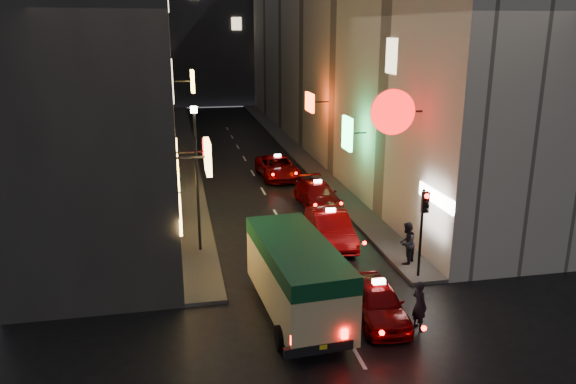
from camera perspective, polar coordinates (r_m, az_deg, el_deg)
building_left at (r=44.20m, az=-15.94°, el=15.13°), size 7.41×52.14×18.00m
building_right at (r=45.97m, az=5.14°, el=15.68°), size 8.19×52.00×18.00m
building_far at (r=76.28m, az=-8.07°, el=17.30°), size 30.00×10.00×22.00m
sidewalk_left at (r=45.09m, az=-10.30°, el=4.05°), size 1.50×52.00×0.15m
sidewalk_right at (r=46.01m, az=0.36°, el=4.55°), size 1.50×52.00×0.15m
minibus at (r=18.89m, az=0.88°, el=-7.95°), size 2.60×6.27×2.64m
taxi_near at (r=19.28m, az=9.12°, el=-10.65°), size 2.26×4.84×1.67m
taxi_second at (r=25.49m, az=4.32°, el=-3.36°), size 2.47×5.55×1.91m
taxi_third at (r=30.76m, az=3.02°, el=-0.06°), size 2.20×4.96×1.72m
taxi_far at (r=36.68m, az=-1.06°, el=2.71°), size 2.29×5.20×1.80m
pedestrian_crossing at (r=18.88m, az=13.23°, el=-10.83°), size 0.55×0.71×1.90m
pedestrian_sidewalk at (r=23.37m, az=11.99°, el=-4.83°), size 0.86×0.86×1.99m
traffic_light at (r=21.69m, az=13.63°, el=-2.27°), size 0.26×0.43×3.50m
lamp_post at (r=23.80m, az=-9.26°, el=2.23°), size 0.28×0.28×6.22m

